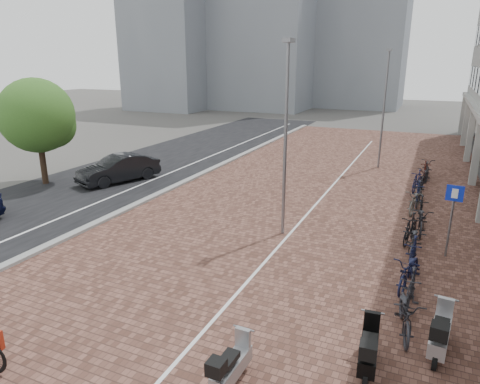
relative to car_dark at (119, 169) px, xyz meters
name	(u,v)px	position (x,y,z in m)	size (l,w,h in m)	color
ground	(152,293)	(8.45, -8.96, -0.72)	(140.00, 140.00, 0.00)	#474442
plaza_brick	(325,190)	(10.45, 3.04, -0.71)	(14.50, 42.00, 0.04)	brown
street_asphalt	(145,168)	(-0.55, 3.04, -0.71)	(8.00, 50.00, 0.03)	black
curb	(202,174)	(3.35, 3.04, -0.65)	(0.35, 42.00, 0.14)	gray
lane_line	(173,171)	(1.45, 3.04, -0.70)	(0.12, 44.00, 0.00)	white
parking_line	(329,190)	(10.65, 3.04, -0.68)	(0.10, 30.00, 0.00)	white
car_dark	(119,169)	(0.00, 0.00, 0.00)	(1.52, 4.37, 1.44)	black
scooter_front	(440,332)	(15.77, -8.50, -0.15)	(0.51, 1.65, 1.13)	#AFAEB3
scooter_mid	(369,348)	(14.42, -9.67, -0.18)	(0.49, 1.58, 1.09)	black
scooter_back	(232,364)	(12.03, -11.28, -0.20)	(0.47, 1.50, 1.03)	#96979B
parking_sign	(452,210)	(15.95, -3.02, 0.95)	(0.52, 0.11, 2.48)	slate
lamp_near	(285,143)	(10.38, -3.34, 2.72)	(0.12, 0.12, 6.88)	gray
lamp_far	(383,111)	(12.28, 9.02, 2.70)	(0.12, 0.12, 6.83)	gray
street_tree	(40,118)	(-3.23, -1.82, 2.75)	(3.76, 3.76, 5.47)	#382619
bike_row	(418,210)	(14.93, 0.09, -0.20)	(1.26, 18.13, 1.05)	#222328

